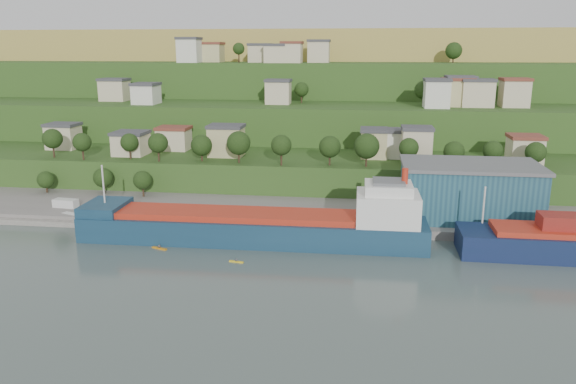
% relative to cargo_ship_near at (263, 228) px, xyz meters
% --- Properties ---
extents(ground, '(500.00, 500.00, 0.00)m').
position_rel_cargo_ship_near_xyz_m(ground, '(-1.86, -9.39, -3.03)').
color(ground, '#404E4B').
rests_on(ground, ground).
extents(quay, '(220.00, 26.00, 4.00)m').
position_rel_cargo_ship_near_xyz_m(quay, '(18.14, 18.61, -3.03)').
color(quay, slate).
rests_on(quay, ground).
extents(pebble_beach, '(40.00, 18.00, 2.40)m').
position_rel_cargo_ship_near_xyz_m(pebble_beach, '(-56.86, 12.61, -3.03)').
color(pebble_beach, slate).
rests_on(pebble_beach, ground).
extents(hillside, '(360.00, 210.67, 96.00)m').
position_rel_cargo_ship_near_xyz_m(hillside, '(-1.85, 159.33, -2.96)').
color(hillside, '#284719').
rests_on(hillside, ground).
extents(cargo_ship_near, '(73.87, 12.41, 18.96)m').
position_rel_cargo_ship_near_xyz_m(cargo_ship_near, '(0.00, 0.00, 0.00)').
color(cargo_ship_near, '#122F45').
rests_on(cargo_ship_near, ground).
extents(warehouse, '(31.08, 19.12, 12.80)m').
position_rel_cargo_ship_near_xyz_m(warehouse, '(45.23, 17.70, 5.41)').
color(warehouse, navy).
rests_on(warehouse, quay).
extents(caravan, '(6.24, 3.17, 2.80)m').
position_rel_cargo_ship_near_xyz_m(caravan, '(-51.98, 13.33, -0.43)').
color(caravan, silver).
rests_on(caravan, pebble_beach).
extents(dinghy, '(4.60, 3.10, 0.86)m').
position_rel_cargo_ship_near_xyz_m(dinghy, '(-48.12, 8.16, -1.40)').
color(dinghy, silver).
rests_on(dinghy, pebble_beach).
extents(kayak_orange, '(3.55, 1.83, 0.89)m').
position_rel_cargo_ship_near_xyz_m(kayak_orange, '(-20.42, -7.27, -2.77)').
color(kayak_orange, orange).
rests_on(kayak_orange, ground).
extents(kayak_yellow, '(2.93, 0.98, 0.72)m').
position_rel_cargo_ship_near_xyz_m(kayak_yellow, '(-3.02, -12.52, -2.81)').
color(kayak_yellow, yellow).
rests_on(kayak_yellow, ground).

